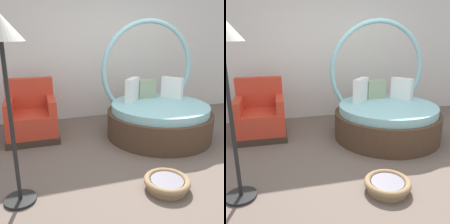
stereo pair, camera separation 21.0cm
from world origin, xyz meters
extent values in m
cube|color=#66564C|center=(0.00, 0.00, -0.01)|extent=(8.00, 8.00, 0.02)
cube|color=silver|center=(0.00, 2.29, 1.54)|extent=(8.00, 0.12, 3.07)
cylinder|color=#473323|center=(0.51, 0.88, 0.21)|extent=(1.71, 1.71, 0.43)
cylinder|color=#8CC6CC|center=(0.51, 0.88, 0.49)|extent=(1.57, 1.57, 0.12)
torus|color=#8CC6CC|center=(0.51, 1.35, 1.03)|extent=(1.71, 0.08, 1.71)
cube|color=white|center=(0.90, 1.17, 0.73)|extent=(0.32, 0.37, 0.37)
cube|color=#93A37F|center=(0.48, 1.33, 0.71)|extent=(0.33, 0.14, 0.32)
cube|color=white|center=(0.15, 1.20, 0.74)|extent=(0.35, 0.37, 0.39)
cube|color=#38281E|center=(-1.50, 1.39, 0.05)|extent=(0.81, 0.81, 0.10)
cube|color=red|center=(-1.50, 1.39, 0.27)|extent=(0.77, 0.77, 0.34)
cube|color=red|center=(-1.49, 1.70, 0.69)|extent=(0.76, 0.17, 0.50)
cube|color=red|center=(-1.82, 1.40, 0.55)|extent=(0.13, 0.69, 0.22)
cube|color=red|center=(-1.18, 1.39, 0.55)|extent=(0.13, 0.69, 0.22)
cylinder|color=#8E704C|center=(-0.13, -0.54, 0.03)|extent=(0.44, 0.44, 0.06)
torus|color=#8E704C|center=(-0.13, -0.54, 0.10)|extent=(0.51, 0.51, 0.07)
cylinder|color=slate|center=(-0.13, -0.54, 0.08)|extent=(0.36, 0.36, 0.05)
cylinder|color=black|center=(-1.66, -0.28, 0.01)|extent=(0.32, 0.32, 0.03)
cylinder|color=black|center=(-1.66, -0.28, 0.81)|extent=(0.04, 0.04, 1.55)
camera|label=1|loc=(-1.45, -2.67, 1.64)|focal=40.64mm
camera|label=2|loc=(-1.25, -2.73, 1.64)|focal=40.64mm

